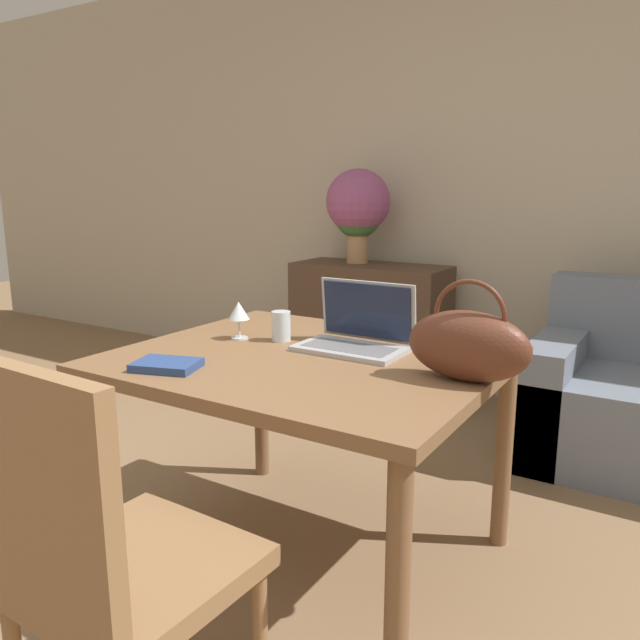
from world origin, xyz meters
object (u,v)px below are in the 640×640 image
(wine_glass, at_px, (239,312))
(laptop, at_px, (358,331))
(chair, at_px, (103,555))
(flower_vase, at_px, (358,207))
(handbag, at_px, (468,344))
(drinking_glass, at_px, (281,326))

(wine_glass, bearing_deg, laptop, 14.66)
(laptop, bearing_deg, chair, -90.52)
(chair, distance_m, laptop, 1.09)
(chair, height_order, flower_vase, flower_vase)
(chair, height_order, handbag, handbag)
(wine_glass, height_order, flower_vase, flower_vase)
(drinking_glass, distance_m, handbag, 0.71)
(flower_vase, bearing_deg, drinking_glass, -70.27)
(wine_glass, distance_m, handbag, 0.85)
(laptop, height_order, wine_glass, laptop)
(chair, height_order, drinking_glass, chair)
(chair, bearing_deg, flower_vase, 109.93)
(chair, xyz_separation_m, wine_glass, (-0.41, 0.95, 0.29))
(drinking_glass, height_order, flower_vase, flower_vase)
(drinking_glass, relative_size, flower_vase, 0.18)
(drinking_glass, xyz_separation_m, flower_vase, (-0.59, 1.65, 0.35))
(laptop, bearing_deg, drinking_glass, -168.95)
(handbag, bearing_deg, flower_vase, 126.46)
(handbag, bearing_deg, laptop, 159.93)
(drinking_glass, distance_m, flower_vase, 1.79)
(handbag, bearing_deg, wine_glass, 176.77)
(flower_vase, bearing_deg, laptop, -61.52)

